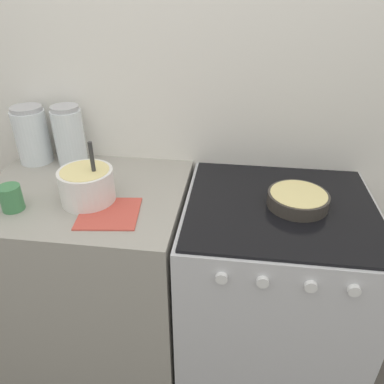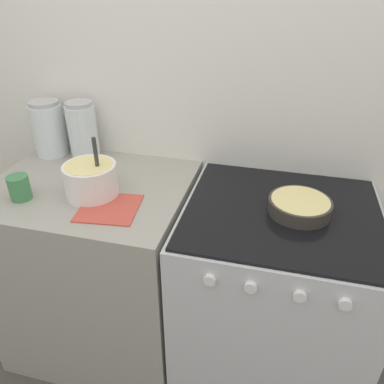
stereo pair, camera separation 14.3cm
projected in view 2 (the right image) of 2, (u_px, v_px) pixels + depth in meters
name	position (u px, v px, depth m)	size (l,w,h in m)	color
wall_back	(204.00, 105.00, 1.67)	(4.68, 0.05, 2.40)	white
countertop_cabinet	(101.00, 268.00, 1.82)	(0.84, 0.68, 0.93)	#9E998E
stove	(270.00, 299.00, 1.65)	(0.75, 0.70, 0.93)	silver
mixing_bowl	(91.00, 178.00, 1.47)	(0.21, 0.21, 0.25)	white
baking_pan	(300.00, 206.00, 1.39)	(0.23, 0.23, 0.05)	#38332D
storage_jar_left	(49.00, 132.00, 1.80)	(0.15, 0.15, 0.26)	silver
storage_jar_middle	(83.00, 135.00, 1.76)	(0.14, 0.14, 0.27)	silver
tin_can	(19.00, 188.00, 1.46)	(0.08, 0.08, 0.10)	#3F7F4C
recipe_page	(109.00, 208.00, 1.42)	(0.24, 0.24, 0.01)	#CC4C3F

